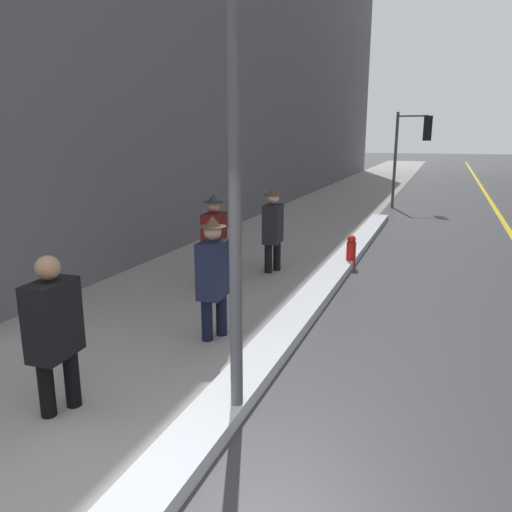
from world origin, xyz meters
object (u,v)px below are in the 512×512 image
(pedestrian_trailing, at_px, (213,273))
(fire_hydrant, at_px, (351,251))
(lamp_post, at_px, (234,108))
(pedestrian_with_shoulder_bag, at_px, (273,227))
(pedestrian_in_glasses, at_px, (214,237))
(pedestrian_nearside, at_px, (54,328))
(traffic_light_near, at_px, (415,139))

(pedestrian_trailing, relative_size, fire_hydrant, 2.47)
(pedestrian_trailing, bearing_deg, lamp_post, 27.94)
(pedestrian_with_shoulder_bag, distance_m, fire_hydrant, 1.83)
(pedestrian_in_glasses, xyz_separation_m, pedestrian_with_shoulder_bag, (0.66, 1.39, 0.00))
(pedestrian_trailing, xyz_separation_m, fire_hydrant, (1.08, 4.54, -0.60))
(pedestrian_nearside, bearing_deg, pedestrian_with_shoulder_bag, 173.55)
(pedestrian_in_glasses, height_order, fire_hydrant, pedestrian_in_glasses)
(lamp_post, bearing_deg, pedestrian_nearside, -162.98)
(lamp_post, height_order, traffic_light_near, lamp_post)
(pedestrian_trailing, bearing_deg, pedestrian_in_glasses, -158.54)
(pedestrian_in_glasses, relative_size, fire_hydrant, 2.49)
(pedestrian_in_glasses, bearing_deg, pedestrian_trailing, 21.46)
(pedestrian_in_glasses, bearing_deg, fire_hydrant, 134.38)
(traffic_light_near, distance_m, fire_hydrant, 9.97)
(traffic_light_near, xyz_separation_m, pedestrian_trailing, (-1.67, -14.22, -1.66))
(pedestrian_nearside, bearing_deg, pedestrian_in_glasses, -178.87)
(pedestrian_nearside, height_order, pedestrian_in_glasses, pedestrian_in_glasses)
(pedestrian_nearside, xyz_separation_m, pedestrian_in_glasses, (-0.37, 4.48, 0.04))
(pedestrian_with_shoulder_bag, bearing_deg, lamp_post, 11.47)
(lamp_post, relative_size, pedestrian_trailing, 2.90)
(traffic_light_near, height_order, pedestrian_nearside, traffic_light_near)
(traffic_light_near, distance_m, pedestrian_with_shoulder_bag, 10.95)
(pedestrian_nearside, height_order, fire_hydrant, pedestrian_nearside)
(lamp_post, bearing_deg, pedestrian_with_shoulder_bag, 105.05)
(pedestrian_trailing, relative_size, pedestrian_in_glasses, 0.99)
(lamp_post, xyz_separation_m, pedestrian_in_glasses, (-2.10, 3.95, -2.04))
(lamp_post, distance_m, pedestrian_in_glasses, 4.91)
(pedestrian_in_glasses, bearing_deg, lamp_post, 24.43)
(traffic_light_near, relative_size, pedestrian_nearside, 2.19)
(pedestrian_nearside, relative_size, pedestrian_trailing, 0.95)
(pedestrian_in_glasses, bearing_deg, pedestrian_nearside, 1.13)
(pedestrian_nearside, relative_size, pedestrian_in_glasses, 0.95)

